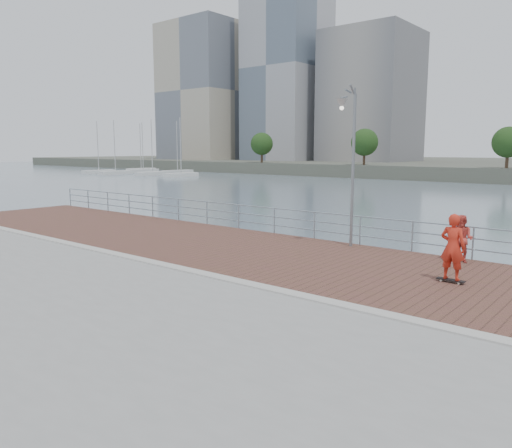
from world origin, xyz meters
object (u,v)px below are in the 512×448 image
Objects in this scene: street_lamp at (348,139)px; bystander at (462,239)px; skateboarder at (453,247)px; guardrail at (337,225)px.

bystander is at bearing 3.98° from street_lamp.
guardrail is at bearing -29.91° from skateboarder.
bystander is (4.04, 0.28, -3.22)m from street_lamp.
bystander is at bearing -7.26° from guardrail.
skateboarder is at bearing -31.06° from guardrail.
street_lamp is (0.91, -0.91, 3.31)m from guardrail.
skateboarder is 1.19× the size of bystander.
guardrail is at bearing -177.90° from bystander.
guardrail is at bearing 135.08° from street_lamp.
street_lamp reaches higher than guardrail.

